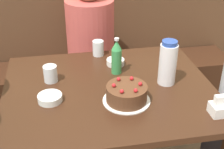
# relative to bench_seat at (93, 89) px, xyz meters

# --- Properties ---
(bench_seat) EXTENTS (2.36, 0.38, 0.46)m
(bench_seat) POSITION_rel_bench_seat_xyz_m (0.00, 0.00, 0.00)
(bench_seat) COLOR #381E11
(bench_seat) RESTS_ON ground_plane
(dining_table) EXTENTS (1.13, 0.93, 0.75)m
(dining_table) POSITION_rel_bench_seat_xyz_m (0.00, -0.83, 0.42)
(dining_table) COLOR #381E11
(dining_table) RESTS_ON ground_plane
(birthday_cake) EXTENTS (0.24, 0.24, 0.11)m
(birthday_cake) POSITION_rel_bench_seat_xyz_m (0.06, -0.97, 0.56)
(birthday_cake) COLOR white
(birthday_cake) RESTS_ON dining_table
(water_pitcher) EXTENTS (0.10, 0.10, 0.25)m
(water_pitcher) POSITION_rel_bench_seat_xyz_m (0.32, -0.84, 0.64)
(water_pitcher) COLOR white
(water_pitcher) RESTS_ON dining_table
(soju_bottle) EXTENTS (0.06, 0.06, 0.22)m
(soju_bottle) POSITION_rel_bench_seat_xyz_m (0.07, -0.67, 0.63)
(soju_bottle) COLOR #388E4C
(soju_bottle) RESTS_ON dining_table
(napkin_holder) EXTENTS (0.11, 0.08, 0.11)m
(napkin_holder) POSITION_rel_bench_seat_xyz_m (0.48, -1.16, 0.56)
(napkin_holder) COLOR white
(napkin_holder) RESTS_ON dining_table
(bowl_soup_white) EXTENTS (0.11, 0.11, 0.04)m
(bowl_soup_white) POSITION_rel_bench_seat_xyz_m (0.09, -0.57, 0.54)
(bowl_soup_white) COLOR white
(bowl_soup_white) RESTS_ON dining_table
(bowl_rice_small) EXTENTS (0.12, 0.12, 0.03)m
(bowl_rice_small) POSITION_rel_bench_seat_xyz_m (-0.31, -0.90, 0.54)
(bowl_rice_small) COLOR white
(bowl_rice_small) RESTS_ON dining_table
(glass_water_tall) EXTENTS (0.07, 0.07, 0.10)m
(glass_water_tall) POSITION_rel_bench_seat_xyz_m (0.00, -0.42, 0.57)
(glass_water_tall) COLOR silver
(glass_water_tall) RESTS_ON dining_table
(glass_tumbler_short) EXTENTS (0.08, 0.08, 0.09)m
(glass_tumbler_short) POSITION_rel_bench_seat_xyz_m (-0.31, -0.70, 0.57)
(glass_tumbler_short) COLOR silver
(glass_tumbler_short) RESTS_ON dining_table
(person_grey_tee) EXTENTS (0.35, 0.35, 1.22)m
(person_grey_tee) POSITION_rel_bench_seat_xyz_m (-0.01, -0.10, 0.37)
(person_grey_tee) COLOR #33333D
(person_grey_tee) RESTS_ON ground_plane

